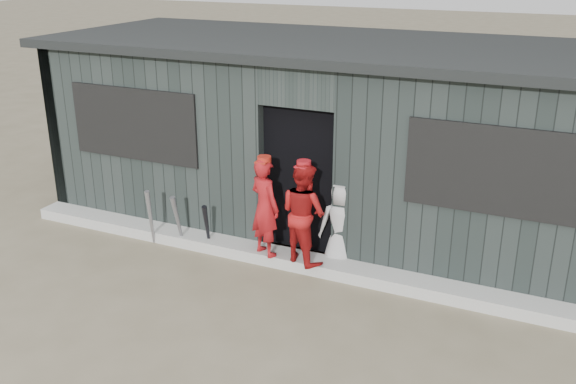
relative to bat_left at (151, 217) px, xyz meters
The scene contains 9 objects.
ground 2.53m from the bat_left, 39.18° to the right, with size 80.00×80.00×0.00m, color #695E48.
curb 1.98m from the bat_left, ahead, with size 8.00×0.36×0.15m, color #AAAAA5.
bat_left is the anchor object (origin of this frame).
bat_mid 0.39m from the bat_left, 12.12° to the left, with size 0.07×0.07×0.78m, color slate.
bat_right 0.80m from the bat_left, 12.51° to the left, with size 0.07×0.07×0.69m, color black.
player_red_left 1.70m from the bat_left, ahead, with size 0.46×0.30×1.27m, color maroon.
player_red_right 2.20m from the bat_left, ahead, with size 0.62×0.48×1.28m, color maroon.
player_grey_back 2.59m from the bat_left, 11.81° to the left, with size 0.55×0.36×1.13m, color #ACACAC.
dugout 2.87m from the bat_left, 44.98° to the left, with size 8.30×3.30×2.62m.
Camera 1 is at (3.06, -4.88, 3.77)m, focal length 40.00 mm.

